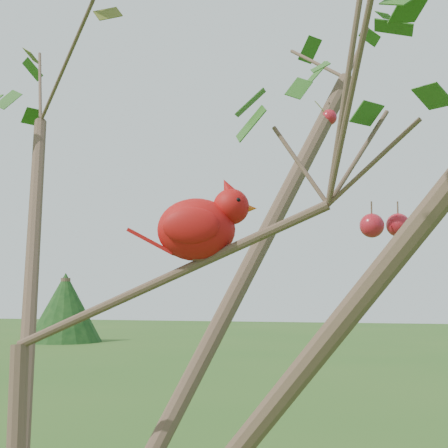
% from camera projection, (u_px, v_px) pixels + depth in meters
% --- Properties ---
extents(crabapple_tree, '(2.35, 2.05, 2.95)m').
position_uv_depth(crabapple_tree, '(24.00, 253.00, 1.20)').
color(crabapple_tree, '#433124').
rests_on(crabapple_tree, ground).
extents(cardinal, '(0.23, 0.13, 0.16)m').
position_uv_depth(cardinal, '(201.00, 226.00, 1.23)').
color(cardinal, '#B4100F').
rests_on(cardinal, ground).
extents(distant_trees, '(42.84, 13.58, 3.13)m').
position_uv_depth(distant_trees, '(181.00, 305.00, 24.31)').
color(distant_trees, '#433124').
rests_on(distant_trees, ground).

